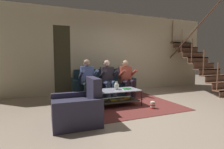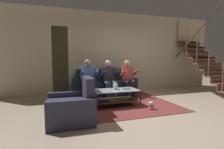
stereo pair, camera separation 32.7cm
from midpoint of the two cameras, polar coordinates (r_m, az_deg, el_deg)
The scene contains 14 objects.
ground at distance 4.54m, azimuth 13.54°, elevation -10.61°, with size 16.80×16.80×0.00m, color tan.
back_partition at distance 6.58m, azimuth 2.31°, elevation 7.19°, with size 8.40×0.12×2.90m, color beige.
staircase_run at distance 7.47m, azimuth 29.06°, elevation 4.25°, with size 1.08×2.66×3.05m.
couch at distance 5.96m, azimuth -0.97°, elevation -3.83°, with size 2.05×0.92×0.85m.
person_seated_left at distance 5.23m, azimuth -5.94°, elevation -1.04°, with size 0.50×0.58×1.20m.
person_seated_middle at distance 5.40m, azimuth 0.76°, elevation -0.91°, with size 0.50×0.58×1.18m.
person_seated_right at distance 5.65m, azimuth 6.95°, elevation -0.72°, with size 0.50×0.58×1.17m.
coffee_table at distance 4.57m, azimuth 3.30°, elevation -6.80°, with size 1.16×0.63×0.42m.
area_rug at distance 5.20m, azimuth 1.33°, elevation -8.34°, with size 3.02×3.42×0.01m.
vase at distance 4.58m, azimuth 3.18°, elevation -3.74°, with size 0.13×0.13×0.20m.
book_stack at distance 4.59m, azimuth 6.47°, elevation -4.70°, with size 0.24×0.16×0.04m.
bookshelf at distance 4.52m, azimuth -14.75°, elevation -1.18°, with size 0.42×0.97×1.95m.
armchair at distance 3.48m, azimuth -10.16°, elevation -10.70°, with size 0.88×0.92×0.86m.
popcorn_tub at distance 4.41m, azimuth 14.76°, elevation -9.82°, with size 0.12×0.12×0.19m.
Camera 2 is at (-2.18, -3.75, 1.23)m, focal length 28.00 mm.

